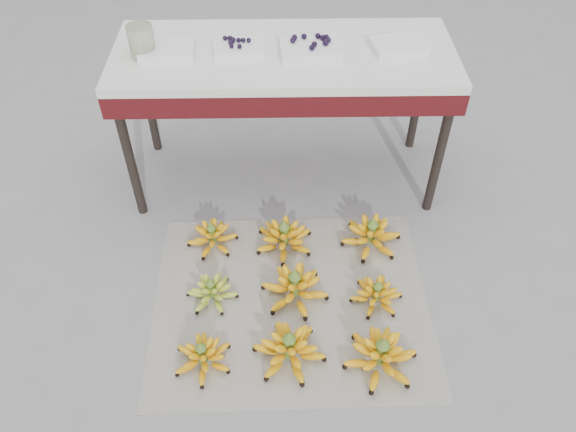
{
  "coord_description": "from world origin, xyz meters",
  "views": [
    {
      "loc": [
        -0.1,
        -1.47,
        2.1
      ],
      "look_at": [
        -0.06,
        0.38,
        0.24
      ],
      "focal_mm": 35.0,
      "sensor_mm": 36.0,
      "label": 1
    }
  ],
  "objects_px": {
    "bunch_front_left": "(203,356)",
    "bunch_back_left": "(212,237)",
    "bunch_mid_right": "(377,294)",
    "tray_far_right": "(398,46)",
    "tray_far_left": "(167,50)",
    "tray_left": "(238,47)",
    "bunch_back_right": "(371,235)",
    "bunch_mid_center": "(295,287)",
    "bunch_front_right": "(381,355)",
    "glass_jar": "(141,41)",
    "bunch_back_center": "(284,237)",
    "bunch_mid_left": "(212,291)",
    "tray_right": "(311,48)",
    "newspaper_mat": "(291,301)",
    "bunch_front_center": "(289,349)",
    "vendor_table": "(284,68)"
  },
  "relations": [
    {
      "from": "bunch_mid_right",
      "to": "bunch_back_center",
      "type": "xyz_separation_m",
      "value": [
        -0.41,
        0.35,
        0.01
      ]
    },
    {
      "from": "bunch_back_left",
      "to": "bunch_front_right",
      "type": "bearing_deg",
      "value": -48.99
    },
    {
      "from": "newspaper_mat",
      "to": "tray_left",
      "type": "height_order",
      "value": "tray_left"
    },
    {
      "from": "tray_far_left",
      "to": "tray_far_right",
      "type": "distance_m",
      "value": 1.08
    },
    {
      "from": "bunch_front_left",
      "to": "tray_far_right",
      "type": "distance_m",
      "value": 1.66
    },
    {
      "from": "bunch_mid_right",
      "to": "tray_far_right",
      "type": "distance_m",
      "value": 1.16
    },
    {
      "from": "bunch_back_center",
      "to": "tray_left",
      "type": "bearing_deg",
      "value": 106.84
    },
    {
      "from": "bunch_back_right",
      "to": "tray_left",
      "type": "distance_m",
      "value": 1.11
    },
    {
      "from": "bunch_front_left",
      "to": "tray_left",
      "type": "xyz_separation_m",
      "value": [
        0.14,
        1.19,
        0.74
      ]
    },
    {
      "from": "bunch_front_left",
      "to": "tray_right",
      "type": "xyz_separation_m",
      "value": [
        0.48,
        1.16,
        0.75
      ]
    },
    {
      "from": "tray_far_left",
      "to": "tray_left",
      "type": "distance_m",
      "value": 0.33
    },
    {
      "from": "bunch_back_right",
      "to": "tray_far_right",
      "type": "relative_size",
      "value": 1.35
    },
    {
      "from": "bunch_back_left",
      "to": "tray_left",
      "type": "height_order",
      "value": "tray_left"
    },
    {
      "from": "bunch_front_right",
      "to": "tray_far_left",
      "type": "xyz_separation_m",
      "value": [
        -0.92,
        1.18,
        0.73
      ]
    },
    {
      "from": "bunch_front_left",
      "to": "bunch_back_left",
      "type": "distance_m",
      "value": 0.67
    },
    {
      "from": "bunch_mid_left",
      "to": "bunch_front_left",
      "type": "bearing_deg",
      "value": -79.6
    },
    {
      "from": "vendor_table",
      "to": "tray_right",
      "type": "relative_size",
      "value": 5.53
    },
    {
      "from": "bunch_back_left",
      "to": "tray_far_left",
      "type": "height_order",
      "value": "tray_far_left"
    },
    {
      "from": "bunch_mid_center",
      "to": "bunch_back_center",
      "type": "height_order",
      "value": "bunch_mid_center"
    },
    {
      "from": "bunch_front_right",
      "to": "bunch_mid_center",
      "type": "height_order",
      "value": "bunch_front_right"
    },
    {
      "from": "newspaper_mat",
      "to": "bunch_front_center",
      "type": "relative_size",
      "value": 3.24
    },
    {
      "from": "tray_far_right",
      "to": "bunch_mid_center",
      "type": "bearing_deg",
      "value": -120.65
    },
    {
      "from": "bunch_front_center",
      "to": "bunch_mid_left",
      "type": "height_order",
      "value": "bunch_front_center"
    },
    {
      "from": "bunch_front_left",
      "to": "bunch_back_center",
      "type": "xyz_separation_m",
      "value": [
        0.34,
        0.65,
        0.01
      ]
    },
    {
      "from": "bunch_mid_right",
      "to": "tray_far_left",
      "type": "height_order",
      "value": "tray_far_left"
    },
    {
      "from": "bunch_front_right",
      "to": "glass_jar",
      "type": "height_order",
      "value": "glass_jar"
    },
    {
      "from": "bunch_front_left",
      "to": "bunch_mid_left",
      "type": "height_order",
      "value": "bunch_front_left"
    },
    {
      "from": "newspaper_mat",
      "to": "bunch_front_right",
      "type": "relative_size",
      "value": 3.26
    },
    {
      "from": "tray_far_left",
      "to": "bunch_mid_center",
      "type": "bearing_deg",
      "value": -55.06
    },
    {
      "from": "tray_far_right",
      "to": "bunch_back_right",
      "type": "bearing_deg",
      "value": -102.26
    },
    {
      "from": "bunch_back_center",
      "to": "tray_right",
      "type": "height_order",
      "value": "tray_right"
    },
    {
      "from": "bunch_front_left",
      "to": "bunch_front_right",
      "type": "bearing_deg",
      "value": -19.22
    },
    {
      "from": "bunch_mid_right",
      "to": "bunch_back_right",
      "type": "relative_size",
      "value": 0.69
    },
    {
      "from": "bunch_front_right",
      "to": "glass_jar",
      "type": "xyz_separation_m",
      "value": [
        -1.03,
        1.17,
        0.78
      ]
    },
    {
      "from": "glass_jar",
      "to": "bunch_back_center",
      "type": "bearing_deg",
      "value": -38.03
    },
    {
      "from": "bunch_front_center",
      "to": "bunch_back_left",
      "type": "relative_size",
      "value": 1.42
    },
    {
      "from": "bunch_back_center",
      "to": "glass_jar",
      "type": "relative_size",
      "value": 2.09
    },
    {
      "from": "newspaper_mat",
      "to": "tray_far_left",
      "type": "xyz_separation_m",
      "value": [
        -0.56,
        0.85,
        0.8
      ]
    },
    {
      "from": "bunch_front_center",
      "to": "tray_right",
      "type": "bearing_deg",
      "value": 104.31
    },
    {
      "from": "bunch_back_right",
      "to": "tray_left",
      "type": "height_order",
      "value": "tray_left"
    },
    {
      "from": "bunch_front_center",
      "to": "bunch_back_right",
      "type": "xyz_separation_m",
      "value": [
        0.42,
        0.64,
        -0.0
      ]
    },
    {
      "from": "bunch_back_right",
      "to": "tray_far_left",
      "type": "height_order",
      "value": "tray_far_left"
    },
    {
      "from": "bunch_back_left",
      "to": "bunch_back_center",
      "type": "relative_size",
      "value": 0.88
    },
    {
      "from": "tray_far_left",
      "to": "tray_far_right",
      "type": "relative_size",
      "value": 0.91
    },
    {
      "from": "newspaper_mat",
      "to": "bunch_back_center",
      "type": "height_order",
      "value": "bunch_back_center"
    },
    {
      "from": "bunch_mid_right",
      "to": "bunch_back_left",
      "type": "bearing_deg",
      "value": 161.68
    },
    {
      "from": "bunch_front_left",
      "to": "bunch_back_center",
      "type": "relative_size",
      "value": 1.0
    },
    {
      "from": "bunch_front_right",
      "to": "bunch_back_left",
      "type": "distance_m",
      "value": 1.01
    },
    {
      "from": "tray_far_left",
      "to": "bunch_back_left",
      "type": "bearing_deg",
      "value": -70.43
    },
    {
      "from": "bunch_front_left",
      "to": "vendor_table",
      "type": "bearing_deg",
      "value": 55.55
    }
  ]
}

